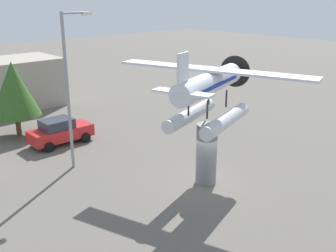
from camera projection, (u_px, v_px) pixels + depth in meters
name	position (u px, v px, depth m)	size (l,w,h in m)	color
ground_plane	(206.00, 182.00, 21.75)	(140.00, 140.00, 0.00)	#605B54
display_pedestal	(206.00, 154.00, 21.23)	(1.10, 1.10, 3.31)	slate
floatplane_monument	(209.00, 92.00, 20.30)	(7.20, 10.24, 4.00)	silver
car_mid_red	(60.00, 131.00, 27.11)	(4.20, 2.02, 1.76)	red
streetlight_primary	(70.00, 82.00, 22.24)	(1.84, 0.28, 8.81)	gray
tree_east	(14.00, 89.00, 27.85)	(3.42, 3.42, 5.31)	brown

